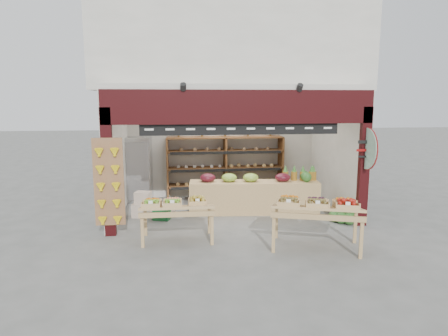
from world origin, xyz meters
TOP-DOWN VIEW (x-y plane):
  - ground at (0.00, 0.00)m, footprint 60.00×60.00m
  - shop_structure at (0.00, 1.61)m, footprint 6.36×5.12m
  - banana_board at (-2.73, -1.17)m, footprint 0.60×0.15m
  - gift_sign at (2.75, -1.15)m, footprint 0.04×0.93m
  - back_shelving at (0.05, 1.93)m, footprint 3.33×0.55m
  - refrigerator at (-2.39, 1.85)m, footprint 0.73×0.73m
  - cardboard_stack at (-1.97, 0.17)m, footprint 1.05×0.75m
  - mid_counter at (0.55, 0.25)m, footprint 3.24×0.94m
  - display_table_left at (-1.47, -1.50)m, footprint 1.46×0.83m
  - display_table_right at (1.24, -2.27)m, footprint 1.87×1.40m
  - watermelon_pile at (2.46, -0.79)m, footprint 0.67×0.67m

SIDE VIEW (x-z plane):
  - ground at x=0.00m, z-range 0.00..0.00m
  - watermelon_pile at x=2.46m, z-range -0.09..0.44m
  - cardboard_stack at x=-1.97m, z-range -0.08..0.54m
  - mid_counter at x=0.55m, z-range -0.07..0.95m
  - display_table_left at x=-1.47m, z-range 0.25..1.19m
  - display_table_right at x=1.24m, z-range 0.30..1.36m
  - refrigerator at x=-2.39m, z-range 0.00..1.80m
  - banana_board at x=-2.73m, z-range 0.22..2.02m
  - back_shelving at x=0.05m, z-range 0.22..2.25m
  - gift_sign at x=2.75m, z-range 1.29..2.21m
  - shop_structure at x=0.00m, z-range 1.22..6.62m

